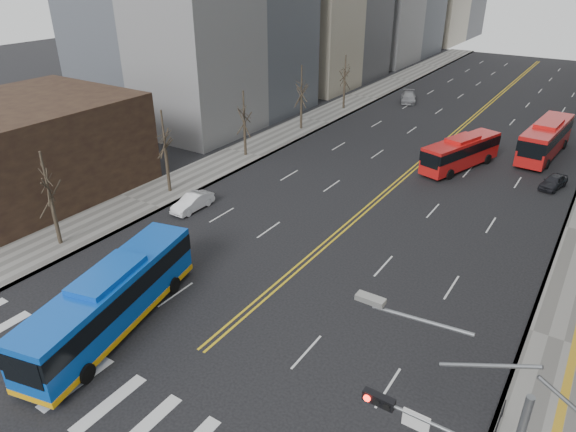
{
  "coord_description": "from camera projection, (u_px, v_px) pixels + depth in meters",
  "views": [
    {
      "loc": [
        15.21,
        -9.99,
        18.53
      ],
      "look_at": [
        0.47,
        12.72,
        4.84
      ],
      "focal_mm": 32.0,
      "sensor_mm": 36.0,
      "label": 1
    }
  ],
  "objects": [
    {
      "name": "car_silver",
      "position": [
        408.0,
        97.0,
        72.99
      ],
      "size": [
        3.57,
        5.22,
        1.4
      ],
      "primitive_type": "imported",
      "rotation": [
        0.0,
        0.0,
        0.37
      ],
      "color": "#97979C",
      "rests_on": "ground"
    },
    {
      "name": "sidewalk_left",
      "position": [
        314.0,
        120.0,
        64.89
      ],
      "size": [
        5.0,
        130.0,
        0.15
      ],
      "primitive_type": "cube",
      "color": "#65625E",
      "rests_on": "ground"
    },
    {
      "name": "blue_bus",
      "position": [
        112.0,
        298.0,
        27.95
      ],
      "size": [
        5.36,
        12.77,
        3.63
      ],
      "color": "blue",
      "rests_on": "ground"
    },
    {
      "name": "car_white",
      "position": [
        193.0,
        202.0,
        41.82
      ],
      "size": [
        1.43,
        3.98,
        1.31
      ],
      "primitive_type": "imported",
      "rotation": [
        0.0,
        0.0,
        -0.01
      ],
      "color": "white",
      "rests_on": "ground"
    },
    {
      "name": "red_bus_far",
      "position": [
        546.0,
        137.0,
        52.56
      ],
      "size": [
        3.61,
        11.77,
        3.67
      ],
      "color": "red",
      "rests_on": "ground"
    },
    {
      "name": "car_dark_mid",
      "position": [
        554.0,
        182.0,
        45.75
      ],
      "size": [
        2.27,
        3.82,
        1.22
      ],
      "primitive_type": "imported",
      "rotation": [
        0.0,
        0.0,
        -0.25
      ],
      "color": "black",
      "rests_on": "ground"
    },
    {
      "name": "street_trees",
      "position": [
        343.0,
        113.0,
        50.38
      ],
      "size": [
        35.2,
        47.2,
        7.6
      ],
      "color": "#2F261C",
      "rests_on": "ground"
    },
    {
      "name": "storefront",
      "position": [
        19.0,
        151.0,
        43.0
      ],
      "size": [
        14.0,
        18.0,
        8.0
      ],
      "color": "black",
      "rests_on": "ground"
    },
    {
      "name": "crosswalk",
      "position": [
        127.0,
        415.0,
        23.22
      ],
      "size": [
        26.7,
        4.0,
        0.01
      ],
      "color": "silver",
      "rests_on": "ground"
    },
    {
      "name": "centerline",
      "position": [
        468.0,
        122.0,
        64.4
      ],
      "size": [
        0.55,
        100.0,
        0.01
      ],
      "color": "gold",
      "rests_on": "ground"
    },
    {
      "name": "ground",
      "position": [
        127.0,
        415.0,
        23.22
      ],
      "size": [
        220.0,
        220.0,
        0.0
      ],
      "primitive_type": "plane",
      "color": "black"
    },
    {
      "name": "red_bus_near",
      "position": [
        461.0,
        151.0,
        49.59
      ],
      "size": [
        5.22,
        10.16,
        3.18
      ],
      "color": "red",
      "rests_on": "ground"
    }
  ]
}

